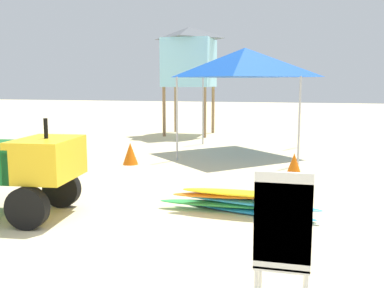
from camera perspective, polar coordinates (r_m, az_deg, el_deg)
name	(u,v)px	position (r m, az deg, el deg)	size (l,w,h in m)	color
ground	(124,253)	(5.40, -8.90, -13.98)	(80.00, 80.00, 0.00)	beige
stacked_plastic_chairs	(283,231)	(3.90, 11.88, -11.15)	(0.48, 0.48, 1.29)	white
surfboard_pile	(242,201)	(6.79, 6.63, -7.54)	(2.56, 0.80, 0.40)	#268CCC
popup_canopy	(245,63)	(12.38, 6.97, 10.60)	(3.13, 3.13, 2.98)	#B2B2B7
lifeguard_tower	(189,57)	(16.81, -0.35, 11.42)	(1.98, 1.98, 4.10)	olive
traffic_cone_near	(130,153)	(10.83, -8.13, -1.25)	(0.38, 0.38, 0.55)	orange
traffic_cone_far	(294,168)	(9.08, 13.29, -3.03)	(0.42, 0.42, 0.60)	orange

